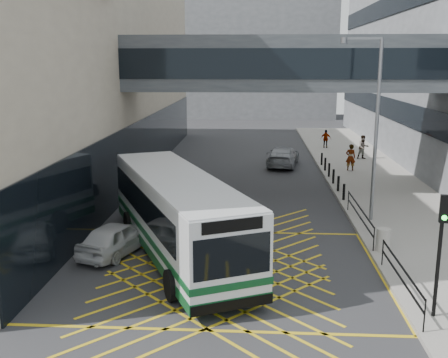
% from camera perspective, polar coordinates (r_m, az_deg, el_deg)
% --- Properties ---
extents(ground, '(120.00, 120.00, 0.00)m').
position_cam_1_polar(ground, '(19.85, -0.71, -9.90)').
color(ground, '#333335').
extents(building_far, '(28.00, 16.00, 18.00)m').
position_cam_1_polar(building_far, '(78.36, 1.04, 13.68)').
color(building_far, slate).
rests_on(building_far, ground).
extents(skybridge, '(20.00, 4.10, 3.00)m').
position_cam_1_polar(skybridge, '(30.32, 6.74, 12.36)').
color(skybridge, '#42474C').
rests_on(skybridge, ground).
extents(pavement, '(6.00, 54.00, 0.16)m').
position_cam_1_polar(pavement, '(34.97, 16.02, -0.28)').
color(pavement, gray).
rests_on(pavement, ground).
extents(box_junction, '(12.00, 9.00, 0.01)m').
position_cam_1_polar(box_junction, '(19.85, -0.71, -9.89)').
color(box_junction, gold).
rests_on(box_junction, ground).
extents(bus, '(7.27, 11.73, 3.28)m').
position_cam_1_polar(bus, '(20.87, -5.16, -3.70)').
color(bus, silver).
rests_on(bus, ground).
extents(car_white, '(3.06, 4.58, 1.35)m').
position_cam_1_polar(car_white, '(21.70, -11.63, -6.26)').
color(car_white, silver).
rests_on(car_white, ground).
extents(car_dark, '(3.35, 4.95, 1.44)m').
position_cam_1_polar(car_dark, '(27.89, -5.25, -1.70)').
color(car_dark, black).
rests_on(car_dark, ground).
extents(car_silver, '(2.91, 5.31, 1.56)m').
position_cam_1_polar(car_silver, '(39.20, 6.44, 2.55)').
color(car_silver, gray).
rests_on(car_silver, ground).
extents(traffic_light, '(0.29, 0.45, 3.79)m').
position_cam_1_polar(traffic_light, '(16.43, 22.56, -6.03)').
color(traffic_light, black).
rests_on(traffic_light, pavement).
extents(street_lamp, '(1.93, 0.30, 8.52)m').
position_cam_1_polar(street_lamp, '(25.36, 15.89, 6.30)').
color(street_lamp, slate).
rests_on(street_lamp, pavement).
extents(litter_bin, '(0.54, 0.54, 0.93)m').
position_cam_1_polar(litter_bin, '(22.10, 16.92, -6.34)').
color(litter_bin, '#ADA89E').
rests_on(litter_bin, pavement).
extents(kerb_railings, '(0.05, 12.54, 1.00)m').
position_cam_1_polar(kerb_railings, '(21.70, 16.16, -5.94)').
color(kerb_railings, black).
rests_on(kerb_railings, pavement).
extents(bollards, '(0.14, 10.14, 0.90)m').
position_cam_1_polar(bollards, '(34.36, 11.59, 0.64)').
color(bollards, black).
rests_on(bollards, pavement).
extents(pedestrian_a, '(0.75, 0.54, 1.85)m').
position_cam_1_polar(pedestrian_a, '(37.59, 13.61, 2.30)').
color(pedestrian_a, gray).
rests_on(pedestrian_a, pavement).
extents(pedestrian_b, '(1.01, 0.74, 1.85)m').
position_cam_1_polar(pedestrian_b, '(42.30, 14.91, 3.36)').
color(pedestrian_b, gray).
rests_on(pedestrian_b, pavement).
extents(pedestrian_c, '(1.01, 0.63, 1.59)m').
position_cam_1_polar(pedestrian_c, '(47.06, 11.03, 4.30)').
color(pedestrian_c, gray).
rests_on(pedestrian_c, pavement).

